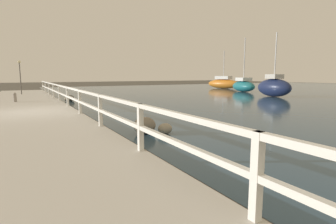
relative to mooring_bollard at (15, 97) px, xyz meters
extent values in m
plane|color=#4C473D|center=(0.56, -5.06, -0.53)|extent=(120.00, 120.00, 0.00)
cube|color=beige|center=(0.56, -5.06, -0.40)|extent=(3.64, 36.00, 0.27)
cube|color=white|center=(2.27, -15.37, 0.21)|extent=(0.10, 0.10, 0.95)
cube|color=white|center=(2.27, -12.42, 0.21)|extent=(0.10, 0.10, 0.95)
cube|color=white|center=(2.27, -9.48, 0.21)|extent=(0.10, 0.10, 0.95)
cube|color=white|center=(2.27, -6.53, 0.21)|extent=(0.10, 0.10, 0.95)
cube|color=white|center=(2.27, -3.59, 0.21)|extent=(0.10, 0.10, 0.95)
cube|color=white|center=(2.27, -0.64, 0.21)|extent=(0.10, 0.10, 0.95)
cube|color=white|center=(2.27, 2.30, 0.21)|extent=(0.10, 0.10, 0.95)
cube|color=white|center=(2.27, 5.25, 0.21)|extent=(0.10, 0.10, 0.95)
cube|color=white|center=(2.27, 8.19, 0.21)|extent=(0.10, 0.10, 0.95)
cube|color=white|center=(2.27, 11.14, 0.21)|extent=(0.10, 0.10, 0.95)
cube|color=white|center=(2.27, -5.06, 0.64)|extent=(0.09, 32.50, 0.08)
cube|color=white|center=(2.27, -5.06, 0.21)|extent=(0.09, 32.50, 0.08)
ellipsoid|color=gray|center=(3.07, 1.73, -0.38)|extent=(0.41, 0.37, 0.31)
ellipsoid|color=slate|center=(3.47, -10.00, -0.27)|extent=(0.69, 0.62, 0.52)
ellipsoid|color=gray|center=(3.99, -10.34, -0.37)|extent=(0.44, 0.40, 0.33)
ellipsoid|color=#666056|center=(3.26, 1.85, -0.33)|extent=(0.55, 0.49, 0.41)
cylinder|color=gray|center=(0.00, 0.00, -0.06)|extent=(0.18, 0.18, 0.42)
sphere|color=gray|center=(0.00, 0.00, 0.18)|extent=(0.16, 0.16, 0.16)
cylinder|color=#514C47|center=(0.40, 6.60, 0.94)|extent=(0.07, 0.07, 2.42)
sphere|color=beige|center=(0.40, 6.60, 2.26)|extent=(0.22, 0.22, 0.22)
ellipsoid|color=#192347|center=(18.54, -2.66, 0.21)|extent=(1.77, 3.47, 1.47)
cube|color=beige|center=(18.54, -2.66, 1.13)|extent=(1.12, 1.16, 0.37)
cylinder|color=silver|center=(18.54, -2.66, 2.79)|extent=(0.09, 0.09, 3.70)
ellipsoid|color=#1E707A|center=(21.11, 3.24, 0.05)|extent=(2.38, 3.82, 1.14)
cube|color=silver|center=(21.11, 3.24, 0.80)|extent=(1.44, 1.75, 0.36)
cylinder|color=silver|center=(21.11, 3.24, 2.86)|extent=(0.09, 0.09, 4.48)
ellipsoid|color=orange|center=(23.87, 9.52, 0.09)|extent=(2.67, 4.96, 1.23)
cube|color=silver|center=(23.87, 9.52, 0.91)|extent=(1.56, 2.26, 0.41)
cylinder|color=silver|center=(23.87, 9.52, 2.55)|extent=(0.09, 0.09, 3.68)
camera|label=1|loc=(0.22, -17.14, 1.24)|focal=28.00mm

